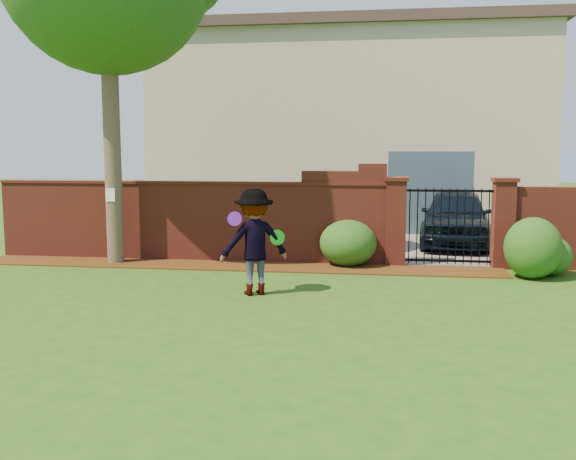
# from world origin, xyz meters

# --- Properties ---
(ground) EXTENTS (80.00, 80.00, 0.01)m
(ground) POSITION_xyz_m (0.00, 0.00, -0.01)
(ground) COLOR #294E13
(ground) RESTS_ON ground
(mulch_bed) EXTENTS (11.10, 1.08, 0.03)m
(mulch_bed) POSITION_xyz_m (-0.95, 3.34, 0.01)
(mulch_bed) COLOR #3C200A
(mulch_bed) RESTS_ON ground
(brick_wall) EXTENTS (8.70, 0.31, 2.16)m
(brick_wall) POSITION_xyz_m (-2.01, 4.00, 0.93)
(brick_wall) COLOR maroon
(brick_wall) RESTS_ON ground
(pillar_left) EXTENTS (0.50, 0.50, 1.88)m
(pillar_left) POSITION_xyz_m (2.40, 4.00, 0.96)
(pillar_left) COLOR maroon
(pillar_left) RESTS_ON ground
(pillar_right) EXTENTS (0.50, 0.50, 1.88)m
(pillar_right) POSITION_xyz_m (4.60, 4.00, 0.96)
(pillar_right) COLOR maroon
(pillar_right) RESTS_ON ground
(iron_gate) EXTENTS (1.78, 0.03, 1.60)m
(iron_gate) POSITION_xyz_m (3.50, 4.00, 0.85)
(iron_gate) COLOR black
(iron_gate) RESTS_ON ground
(driveway) EXTENTS (3.20, 8.00, 0.01)m
(driveway) POSITION_xyz_m (3.50, 8.00, 0.01)
(driveway) COLOR slate
(driveway) RESTS_ON ground
(house) EXTENTS (12.40, 6.40, 6.30)m
(house) POSITION_xyz_m (1.00, 12.00, 3.16)
(house) COLOR beige
(house) RESTS_ON ground
(car) EXTENTS (2.19, 4.40, 1.44)m
(car) POSITION_xyz_m (4.00, 6.92, 0.72)
(car) COLOR black
(car) RESTS_ON ground
(paper_notice) EXTENTS (0.20, 0.01, 0.28)m
(paper_notice) POSITION_xyz_m (-3.60, 3.21, 1.50)
(paper_notice) COLOR white
(paper_notice) RESTS_ON tree
(shrub_left) EXTENTS (1.21, 1.21, 0.99)m
(shrub_left) POSITION_xyz_m (1.41, 3.74, 0.49)
(shrub_left) COLOR #174B16
(shrub_left) RESTS_ON ground
(shrub_middle) EXTENTS (1.07, 1.07, 1.18)m
(shrub_middle) POSITION_xyz_m (4.96, 2.93, 0.59)
(shrub_middle) COLOR #174B16
(shrub_middle) RESTS_ON ground
(shrub_right) EXTENTS (0.88, 0.88, 0.79)m
(shrub_right) POSITION_xyz_m (5.35, 3.30, 0.39)
(shrub_right) COLOR #174B16
(shrub_right) RESTS_ON ground
(man) EXTENTS (1.34, 1.10, 1.80)m
(man) POSITION_xyz_m (-0.04, 0.86, 0.90)
(man) COLOR gray
(man) RESTS_ON ground
(frisbee_purple) EXTENTS (0.25, 0.13, 0.24)m
(frisbee_purple) POSITION_xyz_m (-0.33, 0.64, 1.32)
(frisbee_purple) COLOR #6A1CB2
(frisbee_purple) RESTS_ON man
(frisbee_green) EXTENTS (0.26, 0.19, 0.26)m
(frisbee_green) POSITION_xyz_m (0.34, 0.94, 0.98)
(frisbee_green) COLOR green
(frisbee_green) RESTS_ON man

